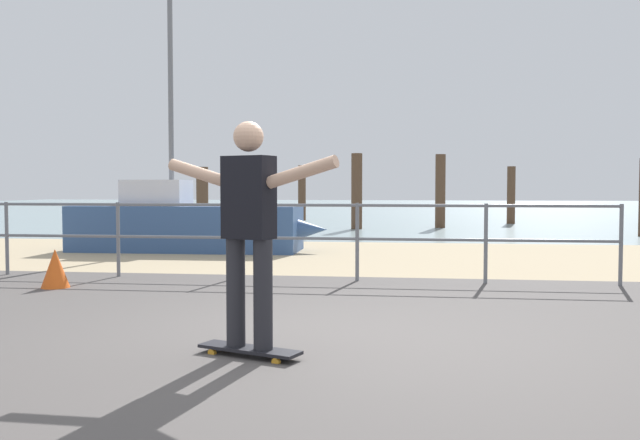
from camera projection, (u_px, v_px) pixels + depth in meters
name	position (u px, v px, depth m)	size (l,w,h in m)	color
ground_plane	(285.00, 377.00, 4.57)	(24.00, 10.00, 0.04)	#514C49
beach_strip	(367.00, 257.00, 12.49)	(24.00, 6.00, 0.04)	tan
sea_surface	(399.00, 209.00, 40.20)	(72.00, 50.00, 0.04)	#849EA3
railing_fence	(176.00, 228.00, 9.41)	(11.66, 0.05, 1.05)	slate
sailboat	(195.00, 225.00, 13.41)	(4.97, 1.49, 5.41)	#335184
skateboard	(250.00, 350.00, 5.05)	(0.82, 0.47, 0.08)	black
skateboarder	(249.00, 220.00, 5.00)	(1.38, 0.60, 1.65)	#26262B
groyne_post_0	(202.00, 197.00, 21.73)	(0.38, 0.38, 1.90)	#513826
groyne_post_1	(302.00, 193.00, 25.73)	(0.29, 0.29, 2.07)	#513826
groyne_post_2	(357.00, 192.00, 20.33)	(0.32, 0.32, 2.25)	#513826
groyne_post_3	(440.00, 191.00, 20.98)	(0.31, 0.31, 2.26)	#513826
groyne_post_4	(511.00, 195.00, 23.36)	(0.28, 0.28, 1.96)	#513826
traffic_cone	(55.00, 269.00, 8.49)	(0.36, 0.36, 0.50)	#E55919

